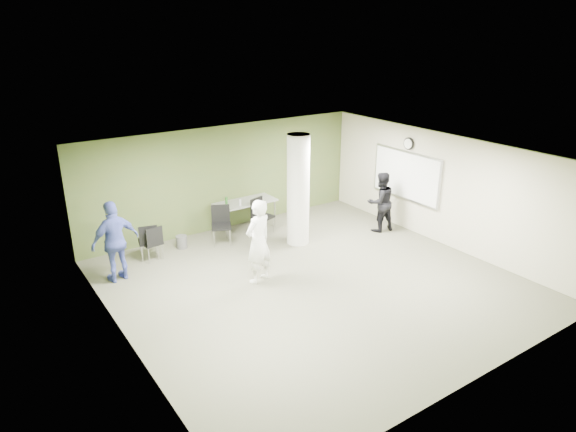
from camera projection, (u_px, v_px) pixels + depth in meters
floor at (313, 283)px, 11.08m from camera, size 8.00×8.00×0.00m
ceiling at (316, 157)px, 10.09m from camera, size 8.00×8.00×0.00m
wall_back at (224, 178)px, 13.68m from camera, size 8.00×2.80×0.02m
wall_left at (121, 272)px, 8.48m from camera, size 0.02×8.00×2.80m
wall_right_cream at (444, 190)px, 12.69m from camera, size 0.02×8.00×2.80m
column at (298, 190)px, 12.66m from camera, size 0.56×0.56×2.80m
whiteboard at (406, 175)px, 13.54m from camera, size 0.05×2.30×1.30m
wall_clock at (409, 144)px, 13.25m from camera, size 0.06×0.32×0.32m
folding_table at (245, 203)px, 13.74m from camera, size 1.68×0.75×1.04m
wastebasket at (182, 242)px, 12.78m from camera, size 0.27×0.27×0.32m
chair_back_left at (148, 239)px, 12.02m from camera, size 0.53×0.53×0.89m
chair_back_right at (153, 241)px, 11.99m from camera, size 0.47×0.47×0.86m
chair_table_left at (221, 222)px, 12.95m from camera, size 0.64×0.64×0.97m
chair_table_right at (260, 213)px, 13.60m from camera, size 0.59×0.59×0.95m
woman_white at (258, 242)px, 10.85m from camera, size 0.77×0.61×1.86m
man_black at (380, 202)px, 13.63m from camera, size 0.87×0.72×1.62m
man_blue at (115, 241)px, 10.93m from camera, size 1.12×0.62×1.81m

